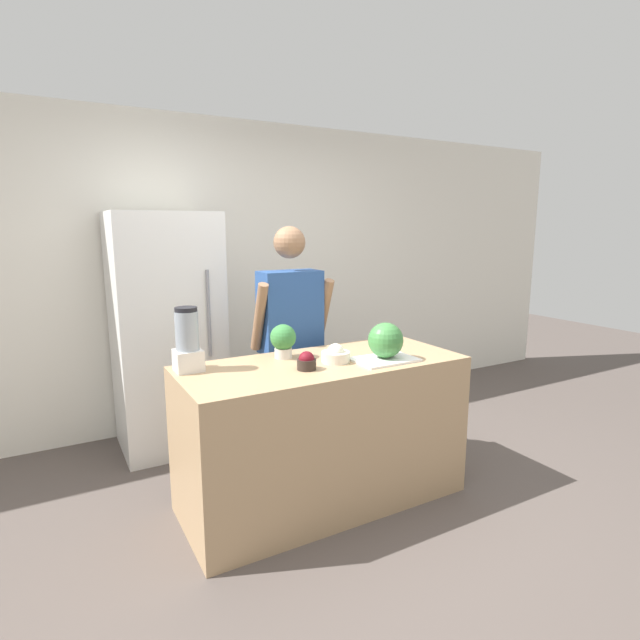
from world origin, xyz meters
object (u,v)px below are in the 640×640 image
at_px(watermelon, 386,340).
at_px(potted_plant, 283,340).
at_px(blender, 187,342).
at_px(refrigerator, 167,333).
at_px(bowl_cherries, 307,362).
at_px(bowl_cream, 336,355).
at_px(person, 291,344).

height_order(watermelon, potted_plant, watermelon).
bearing_deg(blender, potted_plant, -0.89).
relative_size(blender, potted_plant, 1.72).
height_order(refrigerator, potted_plant, refrigerator).
xyz_separation_m(bowl_cherries, blender, (-0.59, 0.31, 0.12)).
xyz_separation_m(bowl_cream, blender, (-0.82, 0.25, 0.13)).
height_order(person, bowl_cream, person).
bearing_deg(person, potted_plant, -121.31).
xyz_separation_m(refrigerator, blender, (-0.12, -1.10, 0.17)).
distance_m(person, bowl_cream, 0.66).
xyz_separation_m(refrigerator, person, (0.71, -0.69, -0.03)).
bearing_deg(person, bowl_cherries, -109.03).
xyz_separation_m(person, bowl_cherries, (-0.25, -0.71, 0.07)).
bearing_deg(bowl_cream, potted_plant, 134.39).
height_order(blender, potted_plant, blender).
height_order(person, bowl_cherries, person).
relative_size(refrigerator, blender, 4.98).
relative_size(person, blender, 4.69).
bearing_deg(bowl_cream, bowl_cherries, -165.68).
distance_m(person, bowl_cherries, 0.75).
xyz_separation_m(bowl_cherries, potted_plant, (-0.01, 0.30, 0.07)).
bearing_deg(refrigerator, bowl_cherries, -71.55).
bearing_deg(bowl_cherries, person, 70.97).
distance_m(refrigerator, potted_plant, 1.21).
xyz_separation_m(person, potted_plant, (-0.25, -0.41, 0.14)).
distance_m(blender, potted_plant, 0.59).
distance_m(refrigerator, person, 1.00).
relative_size(watermelon, blender, 0.59).
bearing_deg(blender, bowl_cream, -16.86).
distance_m(watermelon, blender, 1.17).
bearing_deg(watermelon, person, 109.91).
xyz_separation_m(person, blender, (-0.84, -0.40, 0.19)).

